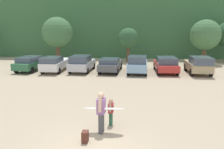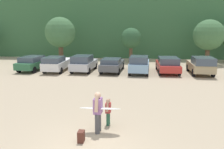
% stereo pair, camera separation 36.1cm
% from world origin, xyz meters
% --- Properties ---
extents(ground_plane, '(120.00, 120.00, 0.00)m').
position_xyz_m(ground_plane, '(0.00, 0.00, 0.00)').
color(ground_plane, tan).
extents(hillside_ridge, '(108.00, 12.00, 8.85)m').
position_xyz_m(hillside_ridge, '(0.00, 30.43, 4.42)').
color(hillside_ridge, '#38663D').
rests_on(hillside_ridge, ground_plane).
extents(tree_far_right, '(3.69, 3.69, 5.46)m').
position_xyz_m(tree_far_right, '(-7.71, 20.53, 3.59)').
color(tree_far_right, brown).
rests_on(tree_far_right, ground_plane).
extents(tree_far_left, '(2.48, 2.48, 4.17)m').
position_xyz_m(tree_far_left, '(0.92, 21.23, 2.89)').
color(tree_far_left, brown).
rests_on(tree_far_left, ground_plane).
extents(tree_right, '(3.53, 3.53, 5.14)m').
position_xyz_m(tree_right, '(9.87, 20.65, 3.35)').
color(tree_right, brown).
rests_on(tree_right, ground_plane).
extents(parked_car_forest_green, '(2.27, 4.43, 1.46)m').
position_xyz_m(parked_car_forest_green, '(-8.65, 14.51, 0.78)').
color(parked_car_forest_green, '#2D6642').
rests_on(parked_car_forest_green, ground_plane).
extents(parked_car_white, '(1.87, 4.69, 1.54)m').
position_xyz_m(parked_car_white, '(-6.13, 14.36, 0.80)').
color(parked_car_white, white).
rests_on(parked_car_white, ground_plane).
extents(parked_car_silver, '(2.07, 4.30, 1.63)m').
position_xyz_m(parked_car_silver, '(-3.48, 14.46, 0.83)').
color(parked_car_silver, silver).
rests_on(parked_car_silver, ground_plane).
extents(parked_car_dark_gray, '(2.13, 4.65, 1.37)m').
position_xyz_m(parked_car_dark_gray, '(-0.68, 14.67, 0.73)').
color(parked_car_dark_gray, '#4C4F54').
rests_on(parked_car_dark_gray, ground_plane).
extents(parked_car_sky_blue, '(1.98, 4.13, 1.70)m').
position_xyz_m(parked_car_sky_blue, '(1.94, 14.09, 0.88)').
color(parked_car_sky_blue, '#84ADD1').
rests_on(parked_car_sky_blue, ground_plane).
extents(parked_car_red, '(2.01, 4.53, 1.53)m').
position_xyz_m(parked_car_red, '(4.67, 14.72, 0.80)').
color(parked_car_red, '#B72D28').
rests_on(parked_car_red, ground_plane).
extents(parked_car_tan, '(1.93, 4.04, 1.70)m').
position_xyz_m(parked_car_tan, '(7.61, 14.16, 0.89)').
color(parked_car_tan, tan).
rests_on(parked_car_tan, ground_plane).
extents(person_adult, '(0.35, 0.81, 1.78)m').
position_xyz_m(person_adult, '(0.19, 1.09, 1.00)').
color(person_adult, '#4C4C51').
rests_on(person_adult, ground_plane).
extents(person_child, '(0.25, 0.59, 1.23)m').
position_xyz_m(person_child, '(0.53, 1.90, 0.70)').
color(person_child, '#26593F').
rests_on(person_child, ground_plane).
extents(surfboard_white, '(1.79, 0.54, 0.18)m').
position_xyz_m(surfboard_white, '(0.28, 1.14, 1.05)').
color(surfboard_white, white).
extents(backpack_dropped, '(0.24, 0.34, 0.45)m').
position_xyz_m(backpack_dropped, '(-0.33, 0.13, 0.22)').
color(backpack_dropped, '#592D23').
rests_on(backpack_dropped, ground_plane).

